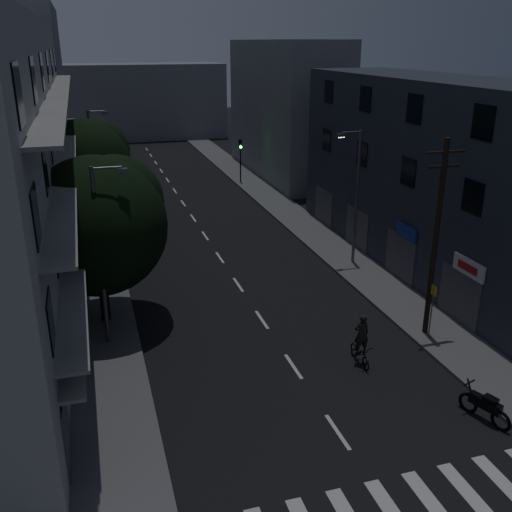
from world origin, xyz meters
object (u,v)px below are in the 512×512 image
bus_stop_sign (432,302)px  cyclist (361,347)px  utility_pole (436,236)px  motorcycle (485,407)px

bus_stop_sign → cyclist: size_ratio=1.10×
utility_pole → bus_stop_sign: utility_pole is taller
utility_pole → cyclist: bearing=-160.8°
motorcycle → bus_stop_sign: bearing=57.3°
utility_pole → cyclist: utility_pole is taller
motorcycle → cyclist: size_ratio=0.89×
bus_stop_sign → motorcycle: size_ratio=1.23×
bus_stop_sign → cyclist: bus_stop_sign is taller
utility_pole → bus_stop_sign: size_ratio=3.56×
utility_pole → motorcycle: utility_pole is taller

